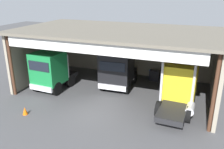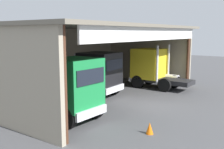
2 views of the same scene
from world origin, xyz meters
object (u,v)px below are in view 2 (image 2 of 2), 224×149
truck_green_yard_outside (71,88)px  traffic_cone (150,128)px  truck_black_center_bay (96,73)px  truck_yellow_left_bay (152,67)px  oil_drum (83,81)px  tool_cart (88,80)px

truck_green_yard_outside → traffic_cone: bearing=102.5°
truck_black_center_bay → traffic_cone: size_ratio=9.44×
truck_black_center_bay → traffic_cone: (-4.43, -6.75, -1.47)m
truck_yellow_left_bay → oil_drum: truck_yellow_left_bay is taller
truck_black_center_bay → truck_yellow_left_bay: bearing=157.2°
truck_green_yard_outside → traffic_cone: (0.74, -4.30, -1.52)m
truck_black_center_bay → tool_cart: truck_black_center_bay is taller
truck_green_yard_outside → traffic_cone: truck_green_yard_outside is taller
truck_green_yard_outside → traffic_cone: size_ratio=7.95×
truck_black_center_bay → tool_cart: size_ratio=5.29×
truck_green_yard_outside → truck_yellow_left_bay: size_ratio=0.84×
traffic_cone → tool_cart: bearing=54.3°
truck_green_yard_outside → tool_cart: truck_green_yard_outside is taller
tool_cart → traffic_cone: bearing=-125.7°
tool_cart → traffic_cone: size_ratio=1.79×
truck_black_center_bay → tool_cart: 4.25m
oil_drum → tool_cart: 0.39m
oil_drum → truck_black_center_bay: bearing=-125.0°
truck_yellow_left_bay → traffic_cone: size_ratio=9.46×
truck_green_yard_outside → oil_drum: bearing=-139.6°
truck_green_yard_outside → truck_black_center_bay: size_ratio=0.84×
oil_drum → traffic_cone: bearing=-123.9°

